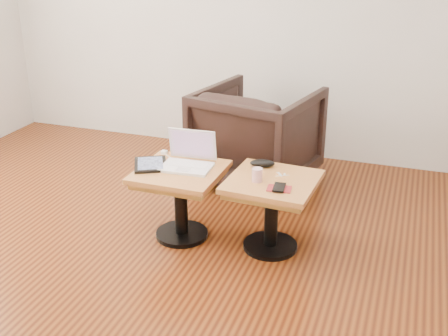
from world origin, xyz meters
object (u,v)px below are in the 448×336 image
(laptop, at_px, (188,159))
(striped_cup, at_px, (257,175))
(armchair, at_px, (257,136))
(side_table_right, at_px, (272,197))
(side_table_left, at_px, (180,187))

(laptop, relative_size, striped_cup, 3.98)
(striped_cup, bearing_deg, armchair, 105.99)
(laptop, bearing_deg, side_table_right, -5.92)
(striped_cup, bearing_deg, side_table_left, 178.65)
(laptop, xyz_separation_m, armchair, (0.18, 0.92, -0.13))
(side_table_left, bearing_deg, armchair, 78.64)
(side_table_left, height_order, armchair, armchair)
(side_table_left, xyz_separation_m, striped_cup, (0.50, -0.01, 0.16))
(side_table_right, relative_size, laptop, 1.69)
(side_table_left, distance_m, side_table_right, 0.58)
(side_table_left, height_order, side_table_right, same)
(side_table_left, distance_m, striped_cup, 0.52)
(striped_cup, relative_size, armchair, 0.10)
(laptop, bearing_deg, side_table_left, -116.63)
(side_table_left, xyz_separation_m, armchair, (0.21, 0.99, 0.03))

